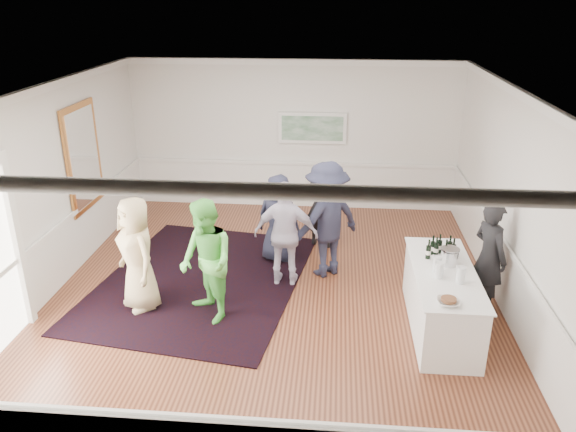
# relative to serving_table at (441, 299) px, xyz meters

# --- Properties ---
(floor) EXTENTS (8.00, 8.00, 0.00)m
(floor) POSITION_rel_serving_table_xyz_m (-2.46, 0.73, -0.46)
(floor) COLOR brown
(floor) RESTS_ON ground
(ceiling) EXTENTS (7.00, 8.00, 0.02)m
(ceiling) POSITION_rel_serving_table_xyz_m (-2.46, 0.73, 2.74)
(ceiling) COLOR white
(ceiling) RESTS_ON wall_back
(wall_left) EXTENTS (0.02, 8.00, 3.20)m
(wall_left) POSITION_rel_serving_table_xyz_m (-5.96, 0.73, 1.14)
(wall_left) COLOR white
(wall_left) RESTS_ON floor
(wall_right) EXTENTS (0.02, 8.00, 3.20)m
(wall_right) POSITION_rel_serving_table_xyz_m (1.04, 0.73, 1.14)
(wall_right) COLOR white
(wall_right) RESTS_ON floor
(wall_back) EXTENTS (7.00, 0.02, 3.20)m
(wall_back) POSITION_rel_serving_table_xyz_m (-2.46, 4.73, 1.14)
(wall_back) COLOR white
(wall_back) RESTS_ON floor
(wall_front) EXTENTS (7.00, 0.02, 3.20)m
(wall_front) POSITION_rel_serving_table_xyz_m (-2.46, -3.27, 1.14)
(wall_front) COLOR white
(wall_front) RESTS_ON floor
(wainscoting) EXTENTS (7.00, 8.00, 1.00)m
(wainscoting) POSITION_rel_serving_table_xyz_m (-2.46, 0.73, 0.04)
(wainscoting) COLOR white
(wainscoting) RESTS_ON floor
(mirror) EXTENTS (0.05, 1.25, 1.85)m
(mirror) POSITION_rel_serving_table_xyz_m (-5.91, 2.03, 1.34)
(mirror) COLOR #BE7638
(mirror) RESTS_ON wall_left
(landscape_painting) EXTENTS (1.44, 0.06, 0.66)m
(landscape_painting) POSITION_rel_serving_table_xyz_m (-2.06, 4.68, 1.32)
(landscape_painting) COLOR white
(landscape_painting) RESTS_ON wall_back
(area_rug) EXTENTS (3.70, 4.53, 0.02)m
(area_rug) POSITION_rel_serving_table_xyz_m (-3.71, 1.07, -0.45)
(area_rug) COLOR black
(area_rug) RESTS_ON floor
(serving_table) EXTENTS (0.85, 2.23, 0.90)m
(serving_table) POSITION_rel_serving_table_xyz_m (0.00, 0.00, 0.00)
(serving_table) COLOR white
(serving_table) RESTS_ON floor
(bartender) EXTENTS (0.65, 0.75, 1.72)m
(bartender) POSITION_rel_serving_table_xyz_m (0.74, 0.59, 0.41)
(bartender) COLOR black
(bartender) RESTS_ON floor
(guest_tan) EXTENTS (0.99, 1.01, 1.76)m
(guest_tan) POSITION_rel_serving_table_xyz_m (-4.41, 0.20, 0.42)
(guest_tan) COLOR tan
(guest_tan) RESTS_ON floor
(guest_green) EXTENTS (1.09, 1.12, 1.82)m
(guest_green) POSITION_rel_serving_table_xyz_m (-3.32, -0.02, 0.46)
(guest_green) COLOR #64D856
(guest_green) RESTS_ON floor
(guest_lilac) EXTENTS (1.04, 0.47, 1.75)m
(guest_lilac) POSITION_rel_serving_table_xyz_m (-2.29, 1.12, 0.42)
(guest_lilac) COLOR silver
(guest_lilac) RESTS_ON floor
(guest_dark_a) EXTENTS (1.45, 1.35, 1.96)m
(guest_dark_a) POSITION_rel_serving_table_xyz_m (-1.66, 1.53, 0.53)
(guest_dark_a) COLOR #212337
(guest_dark_a) RESTS_ON floor
(guest_dark_b) EXTENTS (0.67, 0.52, 1.64)m
(guest_dark_b) POSITION_rel_serving_table_xyz_m (-1.77, 2.65, 0.36)
(guest_dark_b) COLOR black
(guest_dark_b) RESTS_ON floor
(guest_navy) EXTENTS (0.87, 0.67, 1.58)m
(guest_navy) POSITION_rel_serving_table_xyz_m (-2.51, 1.99, 0.33)
(guest_navy) COLOR #212337
(guest_navy) RESTS_ON floor
(wine_bottles) EXTENTS (0.44, 0.28, 0.31)m
(wine_bottles) POSITION_rel_serving_table_xyz_m (0.01, 0.48, 0.60)
(wine_bottles) COLOR black
(wine_bottles) RESTS_ON serving_table
(juice_pitchers) EXTENTS (0.38, 0.41, 0.24)m
(juice_pitchers) POSITION_rel_serving_table_xyz_m (-0.03, -0.18, 0.57)
(juice_pitchers) COLOR #73BC43
(juice_pitchers) RESTS_ON serving_table
(ice_bucket) EXTENTS (0.26, 0.26, 0.25)m
(ice_bucket) POSITION_rel_serving_table_xyz_m (0.09, 0.21, 0.56)
(ice_bucket) COLOR silver
(ice_bucket) RESTS_ON serving_table
(nut_bowl) EXTENTS (0.29, 0.29, 0.08)m
(nut_bowl) POSITION_rel_serving_table_xyz_m (-0.10, -0.89, 0.49)
(nut_bowl) COLOR white
(nut_bowl) RESTS_ON serving_table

